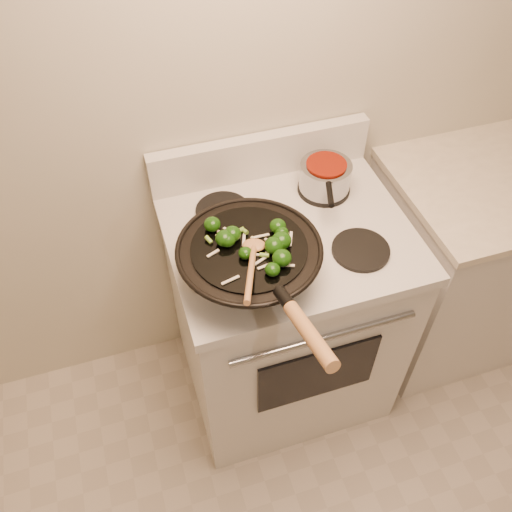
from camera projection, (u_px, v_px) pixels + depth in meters
name	position (u px, v px, depth m)	size (l,w,h in m)	color
stove	(284.00, 313.00, 2.07)	(0.78, 0.67, 1.08)	silver
counter_unit	(473.00, 259.00, 2.27)	(0.81, 0.62, 0.91)	silver
wok	(250.00, 261.00, 1.54)	(0.41, 0.69, 0.25)	black
stirfry	(256.00, 241.00, 1.49)	(0.26, 0.25, 0.05)	#123808
wooden_spoon	(252.00, 260.00, 1.43)	(0.14, 0.28, 0.10)	#A77141
saucepan	(325.00, 176.00, 1.82)	(0.17, 0.27, 0.10)	#96989E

